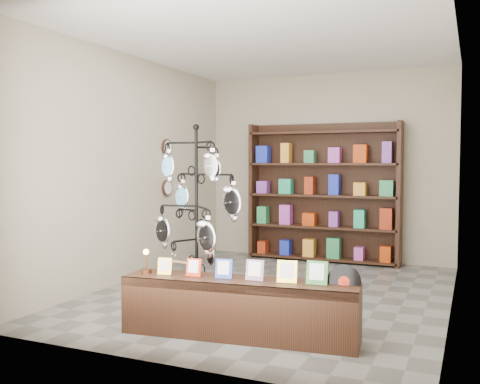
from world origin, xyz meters
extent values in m
plane|color=slate|center=(0.00, 0.00, 0.00)|extent=(5.00, 5.00, 0.00)
plane|color=#ABA28A|center=(0.00, 2.50, 1.50)|extent=(4.00, 0.00, 4.00)
plane|color=#ABA28A|center=(0.00, -2.50, 1.50)|extent=(4.00, 0.00, 4.00)
plane|color=#ABA28A|center=(-2.00, 0.00, 1.50)|extent=(0.00, 5.00, 5.00)
plane|color=#ABA28A|center=(2.00, 0.00, 1.50)|extent=(0.00, 5.00, 5.00)
plane|color=white|center=(0.00, 0.00, 3.00)|extent=(5.00, 5.00, 0.00)
cylinder|color=black|center=(-0.36, -1.27, 0.01)|extent=(0.50, 0.50, 0.03)
cylinder|color=black|center=(-0.36, -1.27, 0.96)|extent=(0.04, 0.04, 1.91)
sphere|color=black|center=(-0.36, -1.27, 1.93)|extent=(0.06, 0.06, 0.06)
ellipsoid|color=silver|center=(-0.30, -1.08, 0.60)|extent=(0.11, 0.06, 0.20)
cube|color=#AC7E48|center=(-0.49, -1.51, 0.61)|extent=(0.36, 0.09, 0.04)
cube|color=black|center=(0.28, -1.66, 0.26)|extent=(2.18, 0.69, 0.53)
cube|color=yellow|center=(-0.44, -1.75, 0.60)|extent=(0.14, 0.07, 0.16)
cube|color=red|center=(-0.15, -1.71, 0.61)|extent=(0.15, 0.07, 0.17)
cube|color=#263FA5|center=(0.14, -1.68, 0.61)|extent=(0.16, 0.07, 0.18)
cube|color=#E54C33|center=(0.43, -1.65, 0.62)|extent=(0.17, 0.08, 0.18)
cube|color=yellow|center=(0.72, -1.61, 0.62)|extent=(0.18, 0.08, 0.19)
cube|color=#337233|center=(0.98, -1.58, 0.63)|extent=(0.19, 0.08, 0.20)
cylinder|color=black|center=(1.19, -1.51, 0.56)|extent=(0.30, 0.10, 0.29)
cylinder|color=red|center=(1.19, -1.51, 0.56)|extent=(0.10, 0.04, 0.10)
cylinder|color=#4C2B15|center=(-0.64, -1.77, 0.55)|extent=(0.10, 0.10, 0.04)
cylinder|color=#4C2B15|center=(-0.64, -1.77, 0.63)|extent=(0.02, 0.02, 0.14)
sphere|color=#FFBF59|center=(-0.64, -1.77, 0.73)|extent=(0.05, 0.05, 0.05)
cube|color=black|center=(0.00, 2.44, 1.10)|extent=(2.40, 0.04, 2.20)
cube|color=black|center=(-1.18, 2.28, 1.10)|extent=(0.06, 0.36, 2.20)
cube|color=black|center=(1.18, 2.28, 1.10)|extent=(0.06, 0.36, 2.20)
cube|color=black|center=(0.00, 2.28, 0.05)|extent=(2.36, 0.36, 0.04)
cube|color=black|center=(0.00, 2.28, 0.55)|extent=(2.36, 0.36, 0.03)
cube|color=black|center=(0.00, 2.28, 1.05)|extent=(2.36, 0.36, 0.04)
cube|color=black|center=(0.00, 2.28, 1.55)|extent=(2.36, 0.36, 0.04)
cube|color=black|center=(0.00, 2.28, 2.05)|extent=(2.36, 0.36, 0.04)
cylinder|color=black|center=(-1.97, 0.80, 1.80)|extent=(0.03, 0.24, 0.24)
cylinder|color=black|center=(-1.97, 0.80, 1.20)|extent=(0.03, 0.24, 0.24)
camera|label=1|loc=(2.19, -6.02, 1.58)|focal=40.00mm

